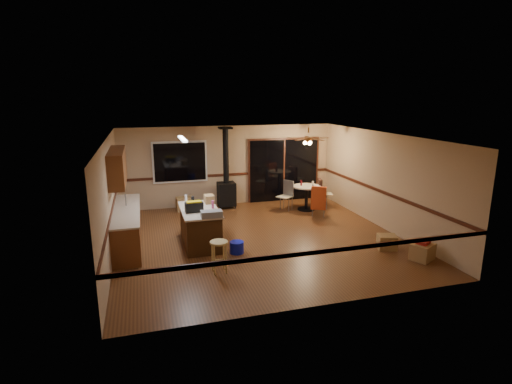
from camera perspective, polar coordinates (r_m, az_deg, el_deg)
name	(u,v)px	position (r m, az deg, el deg)	size (l,w,h in m)	color
floor	(259,238)	(10.25, 0.47, -6.64)	(7.00, 7.00, 0.00)	#593218
ceiling	(259,136)	(9.66, 0.50, 7.97)	(7.00, 7.00, 0.00)	silver
wall_back	(229,166)	(13.20, -3.86, 3.80)	(7.00, 7.00, 0.00)	tan
wall_front	(319,235)	(6.73, 9.05, -6.13)	(7.00, 7.00, 0.00)	tan
wall_left	(110,199)	(9.52, -20.16, -0.92)	(7.00, 7.00, 0.00)	tan
wall_right	(383,181)	(11.36, 17.67, 1.55)	(7.00, 7.00, 0.00)	tan
chair_rail	(259,201)	(9.95, 0.48, -1.23)	(7.00, 7.00, 0.08)	#401B10
window	(180,162)	(12.88, -10.81, 4.24)	(1.72, 0.10, 1.32)	black
sliding_door	(284,170)	(13.72, 3.99, 3.11)	(2.52, 0.10, 2.10)	black
lower_cabinets	(127,228)	(10.22, -17.90, -4.85)	(0.60, 3.00, 0.86)	brown
countertop	(126,210)	(10.09, -18.09, -2.42)	(0.64, 3.04, 0.04)	#C7B29A
upper_cabinets	(117,167)	(10.07, -19.20, 3.42)	(0.35, 2.00, 0.80)	brown
kitchen_island	(200,227)	(9.81, -7.99, -4.94)	(0.88, 1.68, 0.90)	#361E0D
wood_stove	(226,186)	(12.84, -4.26, 0.91)	(0.55, 0.50, 2.52)	black
ceiling_fan	(308,140)	(12.42, 7.47, 7.34)	(0.24, 0.24, 0.55)	brown
fluorescent_strip	(183,139)	(9.61, -10.45, 7.48)	(0.10, 1.20, 0.04)	white
toolbox_grey	(211,214)	(8.99, -6.38, -3.13)	(0.47, 0.26, 0.15)	slate
toolbox_black	(194,207)	(9.44, -8.84, -2.14)	(0.41, 0.22, 0.23)	black
toolbox_yellow_lid	(194,202)	(9.40, -8.87, -1.40)	(0.34, 0.18, 0.03)	gold
box_on_island	(209,199)	(10.15, -6.70, -1.00)	(0.23, 0.31, 0.21)	#9B7545
bottle_dark	(193,202)	(9.87, -9.02, -1.36)	(0.07, 0.07, 0.26)	black
bottle_pink	(213,204)	(9.67, -6.20, -1.77)	(0.06, 0.06, 0.20)	#D84C8C
bottle_white	(186,199)	(10.31, -9.97, -0.93)	(0.06, 0.06, 0.19)	white
bar_stool	(219,257)	(8.32, -5.29, -9.20)	(0.37, 0.37, 0.67)	tan
blue_bucket	(237,247)	(9.32, -2.76, -7.90)	(0.33, 0.33, 0.27)	#0C17B5
dining_table	(307,194)	(12.71, 7.24, -0.22)	(0.88, 0.88, 0.78)	black
glass_red	(301,183)	(12.67, 6.48, 1.29)	(0.06, 0.06, 0.16)	#590C14
glass_cream	(313,183)	(12.67, 8.12, 1.22)	(0.07, 0.07, 0.15)	beige
chair_left	(287,192)	(12.62, 4.42, 0.02)	(0.55, 0.55, 0.51)	#B9B089
chair_near	(319,198)	(11.94, 8.94, -0.86)	(0.59, 0.60, 0.70)	#B9B089
chair_right	(320,190)	(13.00, 9.20, 0.33)	(0.56, 0.54, 0.70)	#B9B089
box_under_window	(185,204)	(12.82, -10.11, -1.69)	(0.52, 0.42, 0.42)	#9B7545
box_corner_a	(422,252)	(9.67, 22.67, -7.87)	(0.48, 0.41, 0.37)	#9B7545
box_corner_b	(387,242)	(10.02, 18.20, -6.81)	(0.42, 0.36, 0.34)	#9B7545
box_small_red	(423,242)	(9.60, 22.79, -6.65)	(0.27, 0.22, 0.07)	maroon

